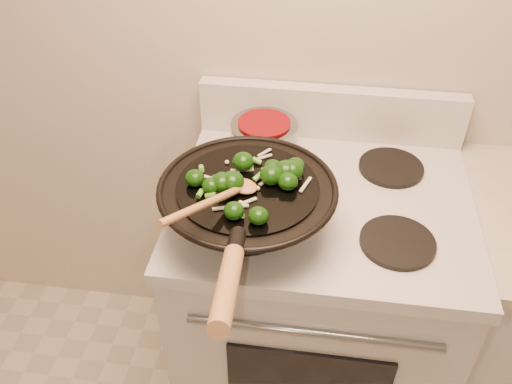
# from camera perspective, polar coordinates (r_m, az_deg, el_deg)

# --- Properties ---
(stove) EXTENTS (0.78, 0.67, 1.08)m
(stove) POSITION_cam_1_polar(r_m,az_deg,el_deg) (1.76, 6.00, -11.79)
(stove) COLOR silver
(stove) RESTS_ON ground
(wok) EXTENTS (0.42, 0.70, 0.25)m
(wok) POSITION_cam_1_polar(r_m,az_deg,el_deg) (1.27, -0.90, -1.40)
(wok) COLOR black
(wok) RESTS_ON stove
(stirfry) EXTENTS (0.29, 0.29, 0.05)m
(stirfry) POSITION_cam_1_polar(r_m,az_deg,el_deg) (1.23, -0.30, 1.40)
(stirfry) COLOR black
(stirfry) RESTS_ON wok
(wooden_spoon) EXTENTS (0.17, 0.28, 0.10)m
(wooden_spoon) POSITION_cam_1_polar(r_m,az_deg,el_deg) (1.16, -3.55, -0.41)
(wooden_spoon) COLOR #A66F41
(wooden_spoon) RESTS_ON wok
(saucepan) EXTENTS (0.19, 0.30, 0.11)m
(saucepan) POSITION_cam_1_polar(r_m,az_deg,el_deg) (1.52, 0.83, 5.55)
(saucepan) COLOR gray
(saucepan) RESTS_ON stove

